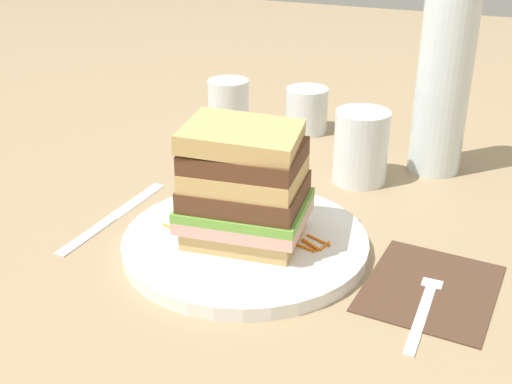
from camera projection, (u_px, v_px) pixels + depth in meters
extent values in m
plane|color=#9E8460|center=(244.00, 235.00, 0.74)|extent=(3.00, 3.00, 0.00)
cylinder|color=white|center=(245.00, 242.00, 0.71)|extent=(0.27, 0.27, 0.02)
cube|color=tan|center=(245.00, 228.00, 0.70)|extent=(0.13, 0.11, 0.02)
cube|color=#E0A393|center=(245.00, 214.00, 0.69)|extent=(0.14, 0.12, 0.01)
cube|color=#6BA83D|center=(245.00, 205.00, 0.69)|extent=(0.14, 0.12, 0.01)
cube|color=#56331E|center=(245.00, 191.00, 0.68)|extent=(0.13, 0.11, 0.02)
cube|color=tan|center=(245.00, 173.00, 0.67)|extent=(0.13, 0.11, 0.02)
cube|color=#56331E|center=(245.00, 155.00, 0.66)|extent=(0.13, 0.11, 0.02)
cube|color=tan|center=(242.00, 136.00, 0.66)|extent=(0.13, 0.12, 0.03)
cylinder|color=orange|center=(169.00, 227.00, 0.72)|extent=(0.02, 0.01, 0.00)
cylinder|color=orange|center=(183.00, 220.00, 0.74)|extent=(0.01, 0.02, 0.00)
cylinder|color=orange|center=(191.00, 218.00, 0.74)|extent=(0.01, 0.03, 0.00)
cylinder|color=orange|center=(189.00, 222.00, 0.73)|extent=(0.02, 0.02, 0.00)
cylinder|color=orange|center=(202.00, 226.00, 0.72)|extent=(0.02, 0.02, 0.00)
cylinder|color=orange|center=(324.00, 246.00, 0.68)|extent=(0.01, 0.02, 0.00)
cylinder|color=orange|center=(310.00, 245.00, 0.68)|extent=(0.02, 0.02, 0.00)
cylinder|color=orange|center=(304.00, 247.00, 0.68)|extent=(0.03, 0.01, 0.00)
cylinder|color=orange|center=(299.00, 237.00, 0.70)|extent=(0.00, 0.02, 0.00)
cylinder|color=orange|center=(319.00, 240.00, 0.69)|extent=(0.03, 0.02, 0.00)
cube|color=#4C3323|center=(431.00, 287.00, 0.64)|extent=(0.13, 0.16, 0.00)
cube|color=silver|center=(421.00, 316.00, 0.59)|extent=(0.01, 0.11, 0.00)
cube|color=silver|center=(433.00, 281.00, 0.65)|extent=(0.02, 0.02, 0.00)
cylinder|color=silver|center=(446.00, 269.00, 0.67)|extent=(0.00, 0.04, 0.00)
cylinder|color=silver|center=(440.00, 267.00, 0.67)|extent=(0.00, 0.04, 0.00)
cylinder|color=silver|center=(434.00, 266.00, 0.67)|extent=(0.00, 0.04, 0.00)
cylinder|color=silver|center=(429.00, 265.00, 0.67)|extent=(0.00, 0.04, 0.00)
cube|color=silver|center=(86.00, 235.00, 0.73)|extent=(0.02, 0.10, 0.00)
cube|color=silver|center=(137.00, 200.00, 0.82)|extent=(0.02, 0.11, 0.00)
cylinder|color=white|center=(361.00, 147.00, 0.85)|extent=(0.07, 0.07, 0.10)
cylinder|color=orange|center=(360.00, 153.00, 0.86)|extent=(0.07, 0.07, 0.08)
cylinder|color=silver|center=(443.00, 83.00, 0.85)|extent=(0.07, 0.07, 0.25)
cylinder|color=silver|center=(229.00, 107.00, 1.02)|extent=(0.06, 0.06, 0.09)
cylinder|color=silver|center=(307.00, 110.00, 1.03)|extent=(0.07, 0.07, 0.07)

